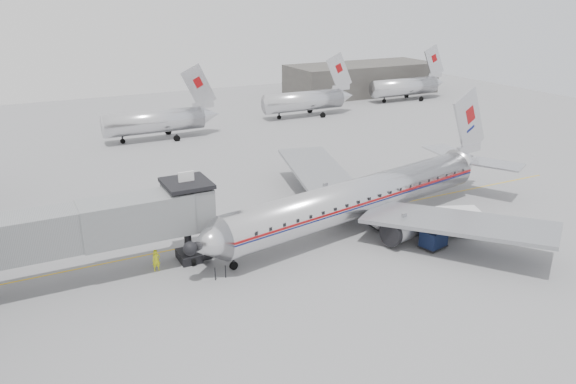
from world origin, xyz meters
The scene contains 12 objects.
ground centered at (0.00, 0.00, 0.00)m, with size 160.00×160.00×0.00m, color slate.
hangar centered at (45.00, 60.00, 3.00)m, with size 30.00×12.00×6.00m, color #3D3A38.
apron_line centered at (3.00, 6.00, 0.01)m, with size 0.15×60.00×0.01m, color gold.
jet_bridge centered at (-16.66, 3.67, 4.18)m, with size 21.00×6.20×7.10m.
distant_aircraft_near centered at (-1.79, 42.00, 2.73)m, with size 16.39×3.20×10.26m.
distant_aircraft_mid centered at (24.21, 46.00, 2.73)m, with size 16.39×3.20×10.26m.
distant_aircraft_far centered at (48.21, 50.00, 2.73)m, with size 16.39×3.20×10.26m.
airliner centered at (6.69, 3.13, 2.78)m, with size 34.66×31.82×11.06m.
service_van centered at (12.20, -1.98, 1.21)m, with size 5.25×3.56×2.31m.
baggage_cart_navy centered at (9.12, -3.44, 0.86)m, with size 2.35×1.98×1.61m.
baggage_cart_white centered at (8.00, 2.00, 0.85)m, with size 2.06×1.59×1.60m.
ramp_worker centered at (-12.00, 3.00, 0.86)m, with size 0.62×0.41×1.71m, color yellow.
Camera 1 is at (-20.43, -35.09, 19.91)m, focal length 35.00 mm.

